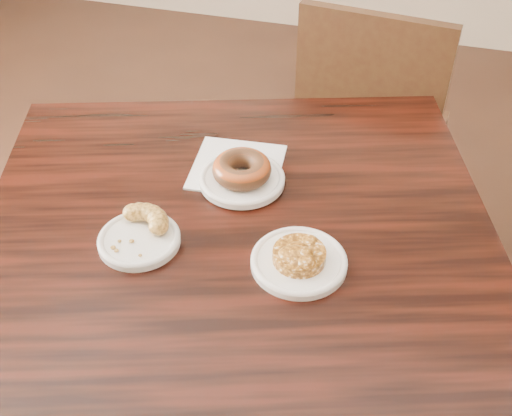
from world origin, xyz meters
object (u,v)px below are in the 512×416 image
(cafe_table, at_px, (241,365))
(cruller_fragment, at_px, (138,231))
(glazed_donut, at_px, (242,169))
(apple_fritter, at_px, (299,253))
(chair_far, at_px, (373,137))

(cafe_table, height_order, cruller_fragment, cruller_fragment)
(glazed_donut, relative_size, cruller_fragment, 0.97)
(glazed_donut, height_order, apple_fritter, glazed_donut)
(chair_far, height_order, apple_fritter, chair_far)
(cafe_table, relative_size, glazed_donut, 8.16)
(cafe_table, xyz_separation_m, chair_far, (0.17, 0.82, 0.08))
(apple_fritter, relative_size, cruller_fragment, 1.09)
(cafe_table, bearing_deg, cruller_fragment, -179.48)
(chair_far, xyz_separation_m, apple_fritter, (-0.05, -0.85, 0.33))
(apple_fritter, bearing_deg, cruller_fragment, -175.52)
(cruller_fragment, bearing_deg, glazed_donut, 58.06)
(chair_far, bearing_deg, cafe_table, 85.08)
(apple_fritter, height_order, cruller_fragment, cruller_fragment)
(glazed_donut, height_order, cruller_fragment, glazed_donut)
(cafe_table, distance_m, cruller_fragment, 0.44)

